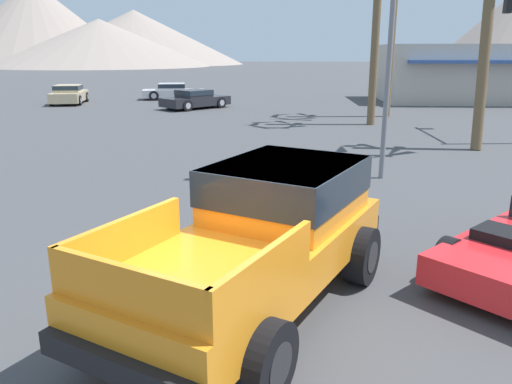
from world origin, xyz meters
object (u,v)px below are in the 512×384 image
object	(u,v)px
orange_pickup_truck	(267,228)
parked_car_silver	(173,91)
parked_car_dark	(195,99)
parked_car_tan	(69,94)

from	to	relation	value
orange_pickup_truck	parked_car_silver	size ratio (longest dim) A/B	1.18
parked_car_silver	parked_car_dark	bearing A→B (deg)	12.96
parked_car_dark	orange_pickup_truck	bearing A→B (deg)	-34.83
parked_car_tan	parked_car_silver	distance (m)	7.00
parked_car_dark	parked_car_silver	size ratio (longest dim) A/B	0.91
parked_car_silver	parked_car_tan	bearing A→B (deg)	-71.87
orange_pickup_truck	parked_car_tan	bearing A→B (deg)	144.20
parked_car_dark	parked_car_silver	xyz separation A→B (m)	(-2.48, 5.81, 0.01)
orange_pickup_truck	parked_car_dark	bearing A→B (deg)	128.38
parked_car_tan	parked_car_silver	xyz separation A→B (m)	(6.16, 3.32, -0.04)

